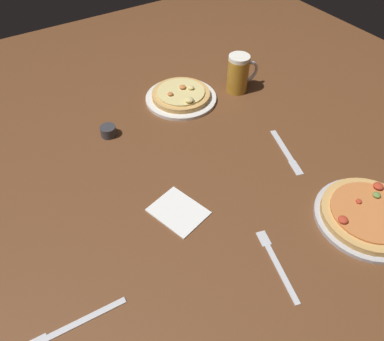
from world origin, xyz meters
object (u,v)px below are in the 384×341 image
Objects in this scene: ramekin_sauce at (108,131)px; fork_left at (277,263)px; pizza_plate_near at (368,215)px; beer_mug_dark at (239,74)px; pizza_plate_far at (181,96)px; knife_right at (286,152)px; fork_spare at (75,324)px; napkin_folded at (178,211)px.

fork_left is at bearing -77.56° from ramekin_sauce.
pizza_plate_near is at bearing -57.53° from ramekin_sauce.
beer_mug_dark is 0.70× the size of fork_left.
beer_mug_dark reaches higher than pizza_plate_far.
fork_spare is (-0.75, -0.17, 0.00)m from knife_right.
fork_left is 0.99× the size of knife_right.
fork_spare is at bearing 165.53° from fork_left.
pizza_plate_near is 0.31m from knife_right.
ramekin_sauce is (-0.52, 0.01, -0.05)m from beer_mug_dark.
pizza_plate_far is at bearing 100.17° from pizza_plate_near.
pizza_plate_near is 5.37× the size of ramekin_sauce.
pizza_plate_far is at bearing 57.85° from napkin_folded.
beer_mug_dark is at bearing -1.62° from ramekin_sauce.
ramekin_sauce reaches higher than napkin_folded.
napkin_folded is (-0.41, 0.29, -0.01)m from pizza_plate_near.
napkin_folded is 0.41m from knife_right.
beer_mug_dark reaches higher than pizza_plate_near.
napkin_folded is 0.69× the size of knife_right.
pizza_plate_near reaches higher than napkin_folded.
beer_mug_dark is 0.65× the size of fork_spare.
pizza_plate_near is at bearing -89.78° from knife_right.
pizza_plate_near is at bearing -35.20° from napkin_folded.
fork_left is (0.15, -0.66, -0.01)m from ramekin_sauce.
pizza_plate_near reaches higher than fork_spare.
knife_right is (0.44, -0.38, -0.01)m from ramekin_sauce.
fork_spare is at bearing 169.06° from pizza_plate_near.
fork_left is (-0.29, 0.03, -0.01)m from pizza_plate_near.
napkin_folded is (0.03, -0.40, -0.01)m from ramekin_sauce.
pizza_plate_far is 0.73m from fork_left.
ramekin_sauce is 0.36× the size of napkin_folded.
pizza_plate_near is 0.75m from pizza_plate_far.
fork_spare is (-0.32, -0.54, -0.01)m from ramekin_sauce.
beer_mug_dark reaches higher than napkin_folded.
beer_mug_dark is (0.08, 0.68, 0.05)m from pizza_plate_near.
beer_mug_dark is (0.21, -0.06, 0.05)m from pizza_plate_far.
pizza_plate_far is 5.05× the size of ramekin_sauce.
pizza_plate_far is 1.26× the size of knife_right.
ramekin_sauce reaches higher than knife_right.
pizza_plate_far reaches higher than fork_left.
ramekin_sauce is at bearing 139.22° from knife_right.
fork_left is (-0.16, -0.71, -0.01)m from pizza_plate_far.
fork_left is at bearing -135.56° from knife_right.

